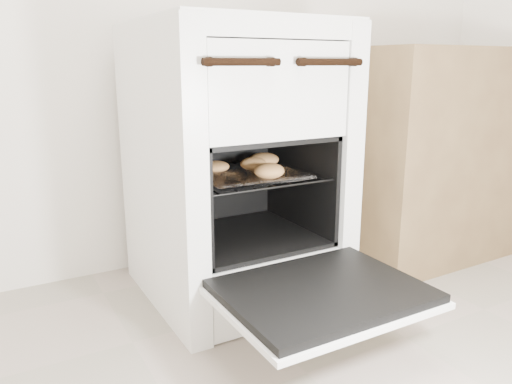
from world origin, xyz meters
TOP-DOWN VIEW (x-y plane):
  - stove at (0.06, 1.19)m, footprint 0.56×0.62m
  - oven_door at (0.06, 0.72)m, footprint 0.50×0.39m
  - oven_rack at (0.06, 1.13)m, footprint 0.40×0.39m
  - foil_sheet at (0.06, 1.11)m, footprint 0.31×0.28m
  - baked_rolls at (0.09, 1.12)m, footprint 0.30×0.29m
  - counter at (0.92, 1.20)m, footprint 0.80×0.54m

SIDE VIEW (x-z plane):
  - oven_door at x=0.06m, z-range 0.17..0.20m
  - counter at x=0.92m, z-range 0.00..0.79m
  - oven_rack at x=0.06m, z-range 0.40..0.41m
  - foil_sheet at x=0.06m, z-range 0.41..0.42m
  - stove at x=0.06m, z-range -0.01..0.84m
  - baked_rolls at x=0.09m, z-range 0.42..0.46m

